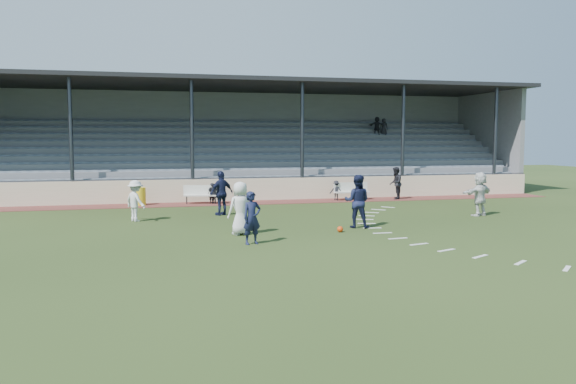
% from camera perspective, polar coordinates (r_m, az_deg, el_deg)
% --- Properties ---
extents(ground, '(90.00, 90.00, 0.00)m').
position_cam_1_polar(ground, '(19.29, 1.74, -4.53)').
color(ground, '#273817').
rests_on(ground, ground).
extents(cinder_track, '(34.00, 2.00, 0.02)m').
position_cam_1_polar(cinder_track, '(29.45, -3.64, -1.08)').
color(cinder_track, '#5B2824').
rests_on(cinder_track, ground).
extents(retaining_wall, '(34.00, 0.18, 1.20)m').
position_cam_1_polar(retaining_wall, '(30.42, -3.98, 0.24)').
color(retaining_wall, beige).
rests_on(retaining_wall, ground).
extents(bench_left, '(2.04, 0.82, 0.95)m').
position_cam_1_polar(bench_left, '(29.14, -8.62, -0.06)').
color(bench_left, silver).
rests_on(bench_left, cinder_track).
extents(bench_right, '(2.02, 0.59, 0.95)m').
position_cam_1_polar(bench_right, '(30.81, 6.44, 0.26)').
color(bench_right, silver).
rests_on(bench_right, cinder_track).
extents(trash_bin, '(0.55, 0.55, 0.89)m').
position_cam_1_polar(trash_bin, '(29.08, -14.79, -0.43)').
color(trash_bin, yellow).
rests_on(trash_bin, cinder_track).
extents(football, '(0.22, 0.22, 0.22)m').
position_cam_1_polar(football, '(20.20, 5.32, -3.78)').
color(football, red).
rests_on(football, ground).
extents(player_white_lead, '(1.05, 0.86, 1.86)m').
position_cam_1_polar(player_white_lead, '(19.55, -4.85, -1.66)').
color(player_white_lead, silver).
rests_on(player_white_lead, ground).
extents(player_navy_lead, '(0.71, 0.57, 1.68)m').
position_cam_1_polar(player_navy_lead, '(17.77, -3.69, -2.64)').
color(player_navy_lead, '#131834').
rests_on(player_navy_lead, ground).
extents(player_navy_mid, '(1.20, 1.10, 2.00)m').
position_cam_1_polar(player_navy_mid, '(21.20, 7.04, -0.94)').
color(player_navy_mid, '#131834').
rests_on(player_navy_mid, ground).
extents(player_white_wing, '(1.15, 1.23, 1.67)m').
position_cam_1_polar(player_white_wing, '(23.49, -15.23, -0.87)').
color(player_white_wing, silver).
rests_on(player_white_wing, ground).
extents(player_navy_wing, '(1.23, 0.94, 1.94)m').
position_cam_1_polar(player_navy_wing, '(24.67, -6.76, -0.12)').
color(player_navy_wing, '#131834').
rests_on(player_navy_wing, ground).
extents(player_white_back, '(1.85, 1.18, 1.91)m').
position_cam_1_polar(player_white_back, '(25.72, 18.90, -0.19)').
color(player_white_back, silver).
rests_on(player_white_back, ground).
extents(official, '(1.01, 1.08, 1.78)m').
position_cam_1_polar(official, '(31.49, 10.87, 0.90)').
color(official, black).
rests_on(official, cinder_track).
extents(sub_left_near, '(0.45, 0.38, 1.05)m').
position_cam_1_polar(sub_left_near, '(29.21, -7.76, -0.11)').
color(sub_left_near, black).
rests_on(sub_left_near, cinder_track).
extents(sub_left_far, '(0.66, 0.44, 1.04)m').
position_cam_1_polar(sub_left_far, '(29.01, -7.52, -0.16)').
color(sub_left_far, black).
rests_on(sub_left_far, cinder_track).
extents(sub_right, '(0.71, 0.45, 1.05)m').
position_cam_1_polar(sub_right, '(30.63, 4.90, 0.17)').
color(sub_right, black).
rests_on(sub_right, cinder_track).
extents(grandstand, '(34.60, 9.00, 6.61)m').
position_cam_1_polar(grandstand, '(34.97, -5.27, 3.53)').
color(grandstand, slate).
rests_on(grandstand, ground).
extents(penalty_arc, '(3.89, 14.63, 0.01)m').
position_cam_1_polar(penalty_arc, '(20.74, 12.82, -3.94)').
color(penalty_arc, silver).
rests_on(penalty_arc, ground).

